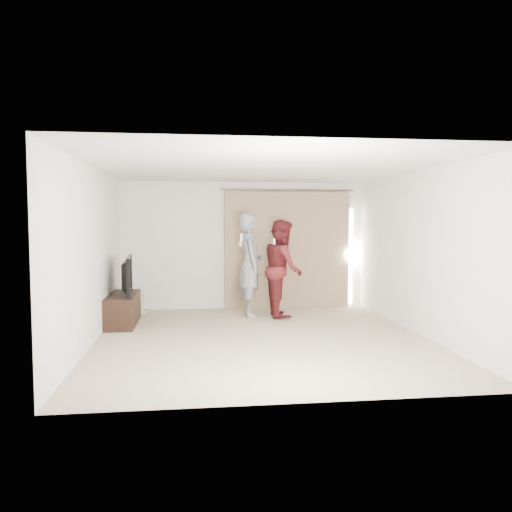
{
  "coord_description": "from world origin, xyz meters",
  "views": [
    {
      "loc": [
        -1.02,
        -7.47,
        1.8
      ],
      "look_at": [
        0.06,
        1.2,
        1.19
      ],
      "focal_mm": 35.0,
      "sensor_mm": 36.0,
      "label": 1
    }
  ],
  "objects_px": {
    "tv": "(122,275)",
    "person_man": "(250,265)",
    "tv_console": "(123,309)",
    "person_woman": "(283,268)"
  },
  "relations": [
    {
      "from": "person_man",
      "to": "person_woman",
      "type": "bearing_deg",
      "value": -10.55
    },
    {
      "from": "tv",
      "to": "person_woman",
      "type": "bearing_deg",
      "value": -87.57
    },
    {
      "from": "tv",
      "to": "person_man",
      "type": "relative_size",
      "value": 0.59
    },
    {
      "from": "tv_console",
      "to": "person_man",
      "type": "xyz_separation_m",
      "value": [
        2.3,
        0.5,
        0.71
      ]
    },
    {
      "from": "tv",
      "to": "person_man",
      "type": "height_order",
      "value": "person_man"
    },
    {
      "from": "tv",
      "to": "person_woman",
      "type": "relative_size",
      "value": 0.63
    },
    {
      "from": "tv_console",
      "to": "person_man",
      "type": "distance_m",
      "value": 2.46
    },
    {
      "from": "person_man",
      "to": "person_woman",
      "type": "distance_m",
      "value": 0.61
    },
    {
      "from": "tv",
      "to": "person_man",
      "type": "xyz_separation_m",
      "value": [
        2.3,
        0.5,
        0.12
      ]
    },
    {
      "from": "tv_console",
      "to": "person_man",
      "type": "relative_size",
      "value": 0.7
    }
  ]
}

